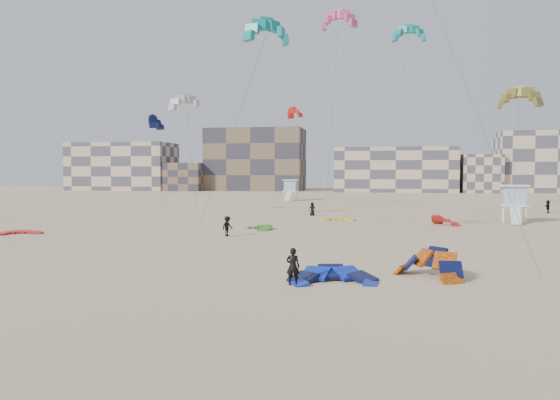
% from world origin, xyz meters
% --- Properties ---
extents(ground, '(320.00, 320.00, 0.00)m').
position_xyz_m(ground, '(0.00, 0.00, 0.00)').
color(ground, '#D2B38D').
rests_on(ground, ground).
extents(kite_ground_blue, '(5.37, 5.57, 2.60)m').
position_xyz_m(kite_ground_blue, '(3.59, 4.26, 0.00)').
color(kite_ground_blue, '#073EC7').
rests_on(kite_ground_blue, ground).
extents(kite_ground_orange, '(5.42, 5.42, 3.88)m').
position_xyz_m(kite_ground_orange, '(8.33, 6.35, 0.00)').
color(kite_ground_orange, orange).
rests_on(kite_ground_orange, ground).
extents(kite_ground_red, '(4.97, 5.03, 0.63)m').
position_xyz_m(kite_ground_red, '(-25.66, 20.41, 0.00)').
color(kite_ground_red, red).
rests_on(kite_ground_red, ground).
extents(kite_ground_green, '(4.57, 4.53, 1.59)m').
position_xyz_m(kite_ground_green, '(-5.54, 27.99, 0.00)').
color(kite_ground_green, green).
rests_on(kite_ground_green, ground).
extents(kite_ground_red_far, '(4.71, 4.65, 3.16)m').
position_xyz_m(kite_ground_red_far, '(12.46, 35.54, 0.00)').
color(kite_ground_red_far, red).
rests_on(kite_ground_red_far, ground).
extents(kite_ground_yellow, '(3.72, 3.90, 0.60)m').
position_xyz_m(kite_ground_yellow, '(1.25, 39.17, 0.00)').
color(kite_ground_yellow, yellow).
rests_on(kite_ground_yellow, ground).
extents(kitesurfer_main, '(0.68, 0.46, 1.84)m').
position_xyz_m(kitesurfer_main, '(1.68, 3.26, 0.92)').
color(kitesurfer_main, black).
rests_on(kitesurfer_main, ground).
extents(kitesurfer_c, '(1.12, 1.28, 1.72)m').
position_xyz_m(kitesurfer_c, '(-6.97, 22.10, 0.86)').
color(kitesurfer_c, black).
rests_on(kitesurfer_c, ground).
extents(kitesurfer_e, '(0.88, 0.63, 1.69)m').
position_xyz_m(kitesurfer_e, '(-2.42, 44.80, 0.84)').
color(kitesurfer_e, black).
rests_on(kitesurfer_e, ground).
extents(kitesurfer_f, '(0.64, 1.65, 1.74)m').
position_xyz_m(kitesurfer_f, '(27.89, 54.73, 0.87)').
color(kitesurfer_f, black).
rests_on(kitesurfer_f, ground).
extents(kite_fly_teal_a, '(9.14, 5.50, 16.67)m').
position_xyz_m(kite_fly_teal_a, '(-3.04, 19.98, 16.44)').
color(kite_fly_teal_a, '#108E85').
rests_on(kite_fly_teal_a, ground).
extents(kite_fly_grey, '(6.57, 10.08, 13.59)m').
position_xyz_m(kite_fly_grey, '(-16.39, 38.01, 13.28)').
color(kite_fly_grey, silver).
rests_on(kite_fly_grey, ground).
extents(kite_fly_pink, '(4.93, 6.20, 23.64)m').
position_xyz_m(kite_fly_pink, '(0.86, 43.36, 23.43)').
color(kite_fly_pink, '#F25690').
rests_on(kite_fly_pink, ground).
extents(kite_fly_olive, '(4.94, 4.99, 12.58)m').
position_xyz_m(kite_fly_olive, '(18.37, 30.74, 12.15)').
color(kite_fly_olive, olive).
rests_on(kite_fly_olive, ground).
extents(kite_fly_navy, '(4.12, 4.84, 12.25)m').
position_xyz_m(kite_fly_navy, '(-23.06, 44.87, 11.82)').
color(kite_fly_navy, '#0E0E44').
rests_on(kite_fly_navy, ground).
extents(kite_fly_teal_b, '(5.84, 5.05, 25.63)m').
position_xyz_m(kite_fly_teal_b, '(9.77, 57.65, 24.93)').
color(kite_fly_teal_b, '#108E85').
rests_on(kite_fly_teal_b, ground).
extents(kite_fly_red, '(4.76, 7.54, 15.22)m').
position_xyz_m(kite_fly_red, '(-7.64, 63.91, 14.78)').
color(kite_fly_red, red).
rests_on(kite_fly_red, ground).
extents(lifeguard_tower_near, '(3.32, 5.82, 4.08)m').
position_xyz_m(lifeguard_tower_near, '(20.31, 40.12, 2.02)').
color(lifeguard_tower_near, white).
rests_on(lifeguard_tower_near, ground).
extents(lifeguard_tower_far, '(2.90, 5.48, 4.01)m').
position_xyz_m(lifeguard_tower_far, '(-10.78, 79.66, 1.99)').
color(lifeguard_tower_far, white).
rests_on(lifeguard_tower_far, ground).
extents(condo_west_a, '(30.00, 15.00, 14.00)m').
position_xyz_m(condo_west_a, '(-70.00, 130.00, 7.00)').
color(condo_west_a, '#CBB295').
rests_on(condo_west_a, ground).
extents(condo_west_b, '(28.00, 14.00, 18.00)m').
position_xyz_m(condo_west_b, '(-30.00, 134.00, 9.00)').
color(condo_west_b, brown).
rests_on(condo_west_b, ground).
extents(condo_mid, '(32.00, 16.00, 12.00)m').
position_xyz_m(condo_mid, '(10.00, 130.00, 6.00)').
color(condo_mid, '#CBB295').
rests_on(condo_mid, ground).
extents(condo_east, '(26.00, 14.00, 16.00)m').
position_xyz_m(condo_east, '(50.00, 132.00, 8.00)').
color(condo_east, '#CBB295').
rests_on(condo_east, ground).
extents(condo_fill_left, '(12.00, 10.00, 8.00)m').
position_xyz_m(condo_fill_left, '(-50.00, 128.00, 4.00)').
color(condo_fill_left, brown).
rests_on(condo_fill_left, ground).
extents(condo_fill_right, '(10.00, 10.00, 10.00)m').
position_xyz_m(condo_fill_right, '(32.00, 128.00, 5.00)').
color(condo_fill_right, '#CBB295').
rests_on(condo_fill_right, ground).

